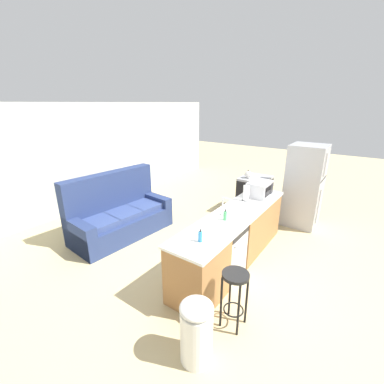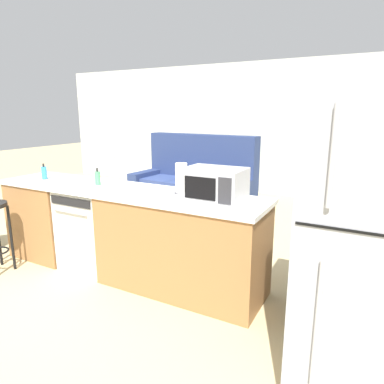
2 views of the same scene
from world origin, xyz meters
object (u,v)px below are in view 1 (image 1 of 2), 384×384
at_px(microwave, 260,189).
at_px(soap_bottle, 225,216).
at_px(bar_stool, 235,288).
at_px(dish_soap_bottle, 200,237).
at_px(dishwasher, 222,250).
at_px(paper_towel_roll, 246,193).
at_px(couch, 119,216).
at_px(refrigerator, 304,186).
at_px(kettle, 248,174).
at_px(stove_range, 254,195).
at_px(trash_bin, 196,331).

height_order(microwave, soap_bottle, microwave).
bearing_deg(bar_stool, dish_soap_bottle, 77.32).
height_order(dishwasher, microwave, microwave).
height_order(microwave, paper_towel_roll, paper_towel_roll).
relative_size(paper_towel_roll, couch, 0.14).
relative_size(refrigerator, paper_towel_roll, 6.29).
bearing_deg(soap_bottle, kettle, 15.69).
xyz_separation_m(paper_towel_roll, soap_bottle, (-0.95, -0.09, -0.07)).
bearing_deg(soap_bottle, couch, 92.91).
relative_size(refrigerator, bar_stool, 2.40).
bearing_deg(stove_range, couch, 145.08).
bearing_deg(bar_stool, trash_bin, 169.93).
bearing_deg(dish_soap_bottle, dishwasher, 2.58).
height_order(refrigerator, trash_bin, refrigerator).
xyz_separation_m(soap_bottle, kettle, (2.36, 0.66, 0.01)).
xyz_separation_m(dishwasher, bar_stool, (-0.80, -0.61, 0.11)).
bearing_deg(refrigerator, dish_soap_bottle, 170.98).
height_order(dishwasher, couch, couch).
xyz_separation_m(refrigerator, soap_bottle, (-2.52, 0.57, 0.09)).
bearing_deg(stove_range, microwave, -155.30).
relative_size(stove_range, trash_bin, 1.22).
relative_size(stove_range, refrigerator, 0.51).
bearing_deg(trash_bin, soap_bottle, 18.73).
relative_size(trash_bin, couch, 0.36).
height_order(soap_bottle, trash_bin, soap_bottle).
xyz_separation_m(dish_soap_bottle, kettle, (3.11, 0.71, 0.01)).
bearing_deg(kettle, soap_bottle, -164.31).
relative_size(soap_bottle, bar_stool, 0.24).
bearing_deg(dish_soap_bottle, soap_bottle, 3.59).
bearing_deg(stove_range, soap_bottle, -168.10).
relative_size(kettle, couch, 0.10).
bearing_deg(trash_bin, dishwasher, 19.07).
xyz_separation_m(stove_range, refrigerator, (-0.00, -1.10, 0.44)).
relative_size(stove_range, soap_bottle, 5.11).
bearing_deg(paper_towel_roll, trash_bin, -166.31).
height_order(paper_towel_roll, kettle, paper_towel_roll).
height_order(dish_soap_bottle, bar_stool, dish_soap_bottle).
xyz_separation_m(microwave, kettle, (1.03, 0.68, -0.05)).
bearing_deg(couch, stove_range, -34.92).
distance_m(stove_range, couch, 3.22).
bearing_deg(dishwasher, dish_soap_bottle, -177.42).
relative_size(refrigerator, kettle, 8.65).
height_order(dishwasher, trash_bin, dishwasher).
bearing_deg(paper_towel_roll, microwave, -15.34).
xyz_separation_m(dishwasher, stove_range, (2.60, 0.55, 0.03)).
xyz_separation_m(soap_bottle, trash_bin, (-1.51, -0.51, -0.59)).
relative_size(dishwasher, refrigerator, 0.47).
bearing_deg(stove_range, kettle, 141.81).
distance_m(microwave, soap_bottle, 1.33).
height_order(dishwasher, bar_stool, dishwasher).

